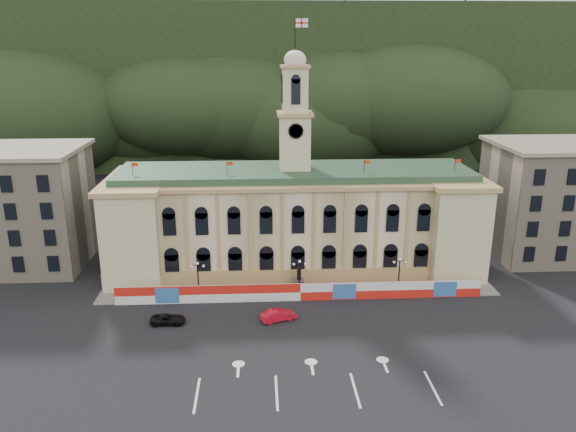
{
  "coord_description": "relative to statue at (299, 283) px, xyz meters",
  "views": [
    {
      "loc": [
        -5.48,
        -54.73,
        33.71
      ],
      "look_at": [
        -1.55,
        18.0,
        11.21
      ],
      "focal_mm": 35.0,
      "sensor_mm": 36.0,
      "label": 1
    }
  ],
  "objects": [
    {
      "name": "lamp_right",
      "position": [
        14.0,
        -1.0,
        1.89
      ],
      "size": [
        1.96,
        0.44,
        5.15
      ],
      "color": "black",
      "rests_on": "ground"
    },
    {
      "name": "side_building_right",
      "position": [
        43.0,
        12.93,
        8.14
      ],
      "size": [
        21.0,
        17.0,
        18.6
      ],
      "color": "tan",
      "rests_on": "ground"
    },
    {
      "name": "statue",
      "position": [
        0.0,
        0.0,
        0.0
      ],
      "size": [
        1.4,
        1.4,
        3.72
      ],
      "color": "#595651",
      "rests_on": "ground"
    },
    {
      "name": "side_building_left",
      "position": [
        -43.0,
        12.93,
        8.14
      ],
      "size": [
        21.0,
        17.0,
        18.6
      ],
      "color": "tan",
      "rests_on": "ground"
    },
    {
      "name": "city_hall",
      "position": [
        0.0,
        9.63,
        6.66
      ],
      "size": [
        56.2,
        17.6,
        37.1
      ],
      "color": "beige",
      "rests_on": "ground"
    },
    {
      "name": "lamp_left",
      "position": [
        -14.0,
        -1.0,
        1.89
      ],
      "size": [
        1.96,
        0.44,
        5.15
      ],
      "color": "black",
      "rests_on": "ground"
    },
    {
      "name": "lane_markings",
      "position": [
        0.0,
        -23.0,
        -1.18
      ],
      "size": [
        26.0,
        10.0,
        0.02
      ],
      "primitive_type": null,
      "color": "white",
      "rests_on": "ground"
    },
    {
      "name": "hill_ridge",
      "position": [
        0.03,
        103.99,
        18.3
      ],
      "size": [
        230.0,
        80.0,
        64.0
      ],
      "color": "black",
      "rests_on": "ground"
    },
    {
      "name": "lamp_center",
      "position": [
        0.0,
        -1.0,
        1.89
      ],
      "size": [
        1.96,
        0.44,
        5.15
      ],
      "color": "black",
      "rests_on": "ground"
    },
    {
      "name": "black_suv",
      "position": [
        -17.09,
        -8.74,
        -0.58
      ],
      "size": [
        2.17,
        4.45,
        1.22
      ],
      "primitive_type": "imported",
      "rotation": [
        0.0,
        0.0,
        1.55
      ],
      "color": "black",
      "rests_on": "ground"
    },
    {
      "name": "pavement",
      "position": [
        0.0,
        -0.25,
        -1.11
      ],
      "size": [
        56.0,
        5.5,
        0.16
      ],
      "primitive_type": "cube",
      "color": "slate",
      "rests_on": "ground"
    },
    {
      "name": "hoarding_fence",
      "position": [
        0.06,
        -2.93,
        0.06
      ],
      "size": [
        50.0,
        0.44,
        2.5
      ],
      "color": "red",
      "rests_on": "ground"
    },
    {
      "name": "ground",
      "position": [
        0.0,
        -18.0,
        -1.19
      ],
      "size": [
        260.0,
        260.0,
        0.0
      ],
      "primitive_type": "plane",
      "color": "black",
      "rests_on": "ground"
    },
    {
      "name": "red_sedan",
      "position": [
        -3.24,
        -8.62,
        -0.44
      ],
      "size": [
        4.4,
        5.51,
        1.49
      ],
      "primitive_type": "imported",
      "rotation": [
        0.0,
        0.0,
        1.91
      ],
      "color": "red",
      "rests_on": "ground"
    }
  ]
}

